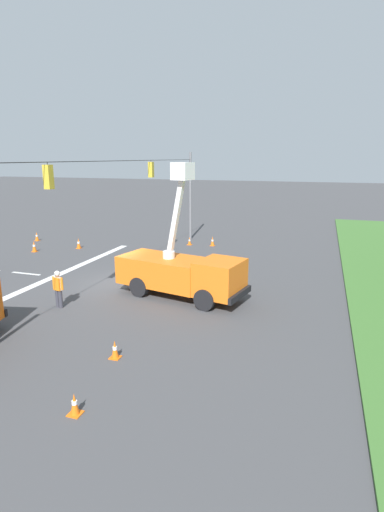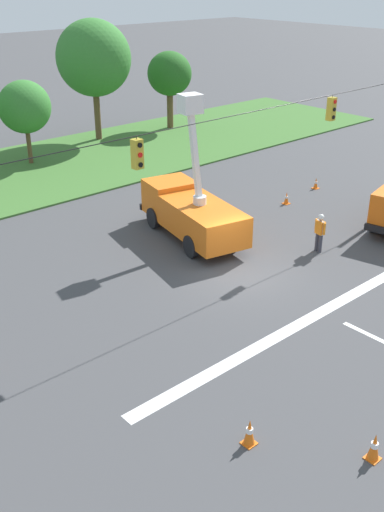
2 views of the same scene
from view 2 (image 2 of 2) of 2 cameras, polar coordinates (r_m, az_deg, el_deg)
The scene contains 13 objects.
ground_plane at distance 24.76m, azimuth 4.70°, elevation -1.65°, with size 200.00×200.00×0.00m, color #424244.
grass_verge at distance 38.44m, azimuth -15.07°, elevation 7.77°, with size 56.00×12.00×0.10m, color #3D6B2D.
lane_markings at distance 21.82m, azimuth 15.33°, elevation -6.66°, with size 17.60×15.25×0.01m.
signal_gantry at distance 23.12m, azimuth 5.10°, elevation 7.74°, with size 26.20×0.33×7.20m.
tree_east at distance 39.23m, azimuth -15.66°, elevation 13.50°, with size 3.27×3.10×5.26m.
tree_far_east at distance 43.88m, azimuth -9.36°, elevation 18.09°, with size 5.07×5.38×8.34m.
tree_east_end at distance 47.04m, azimuth -2.15°, elevation 16.92°, with size 3.29×3.39×5.81m.
utility_truck_bucket_lift at distance 27.50m, azimuth -0.05°, elevation 4.42°, with size 3.63×6.86×6.56m.
road_worker at distance 26.77m, azimuth 12.08°, elevation 2.39°, with size 0.32×0.64×1.77m.
traffic_cone_foreground_left at distance 34.96m, azimuth 11.71°, elevation 6.79°, with size 0.36×0.36×0.63m.
traffic_cone_mid_right at distance 16.41m, azimuth 5.50°, elevation -16.35°, with size 0.36×0.36×0.80m.
traffic_cone_lane_edge_a at distance 16.60m, azimuth 16.97°, elevation -16.98°, with size 0.36×0.36×0.81m.
traffic_cone_lane_edge_b at distance 32.33m, azimuth 8.99°, elevation 5.46°, with size 0.36×0.36×0.65m.
Camera 2 is at (-16.03, -15.05, 11.38)m, focal length 42.00 mm.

